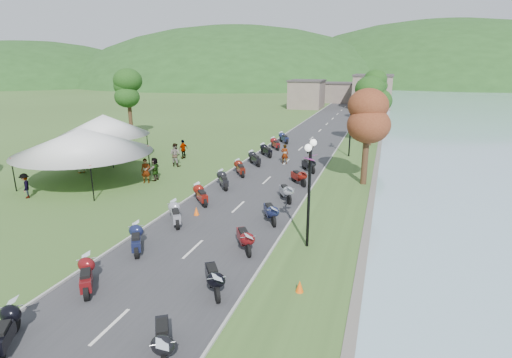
% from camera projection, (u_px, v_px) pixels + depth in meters
% --- Properties ---
extents(road, '(7.00, 120.00, 0.02)m').
position_uv_depth(road, '(301.00, 149.00, 40.54)').
color(road, '#363639').
rests_on(road, ground).
extents(hills_backdrop, '(360.00, 120.00, 76.00)m').
position_uv_depth(hills_backdrop, '(372.00, 82.00, 186.49)').
color(hills_backdrop, '#285621').
rests_on(hills_backdrop, ground).
extents(far_building, '(18.00, 16.00, 5.00)m').
position_uv_depth(far_building, '(337.00, 93.00, 81.49)').
color(far_building, '#78675D').
rests_on(far_building, ground).
extents(moto_row_left, '(2.60, 50.16, 1.10)m').
position_uv_depth(moto_row_left, '(175.00, 215.00, 21.44)').
color(moto_row_left, '#331411').
rests_on(moto_row_left, ground).
extents(moto_row_right, '(2.60, 35.54, 1.10)m').
position_uv_depth(moto_row_right, '(232.00, 257.00, 16.78)').
color(moto_row_right, '#331411').
rests_on(moto_row_right, ground).
extents(vendor_tent_main, '(6.39, 6.39, 4.00)m').
position_uv_depth(vendor_tent_main, '(85.00, 156.00, 28.53)').
color(vendor_tent_main, silver).
rests_on(vendor_tent_main, ground).
extents(vendor_tent_side, '(5.20, 5.20, 4.00)m').
position_uv_depth(vendor_tent_side, '(105.00, 137.00, 35.82)').
color(vendor_tent_side, silver).
rests_on(vendor_tent_side, ground).
extents(tree_lakeside, '(2.87, 2.87, 7.97)m').
position_uv_depth(tree_lakeside, '(367.00, 129.00, 27.64)').
color(tree_lakeside, '#225118').
rests_on(tree_lakeside, ground).
extents(pedestrian_a, '(0.79, 0.69, 1.81)m').
position_uv_depth(pedestrian_a, '(147.00, 183.00, 28.98)').
color(pedestrian_a, slate).
rests_on(pedestrian_a, ground).
extents(pedestrian_b, '(1.02, 0.65, 1.97)m').
position_uv_depth(pedestrian_b, '(176.00, 166.00, 33.73)').
color(pedestrian_b, slate).
rests_on(pedestrian_b, ground).
extents(pedestrian_c, '(1.04, 1.07, 1.64)m').
position_uv_depth(pedestrian_c, '(27.00, 198.00, 25.78)').
color(pedestrian_c, slate).
rests_on(pedestrian_c, ground).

